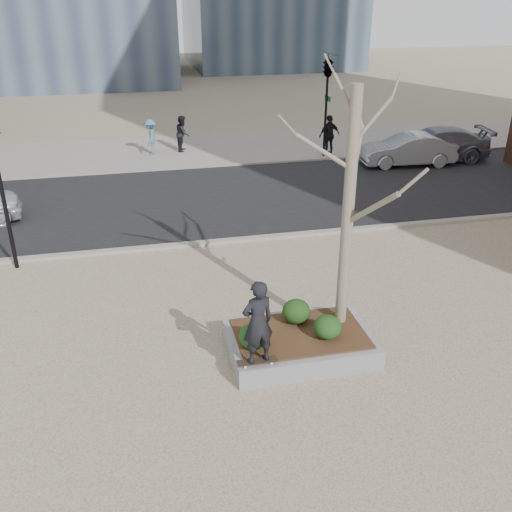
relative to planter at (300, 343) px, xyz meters
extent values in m
plane|color=tan|center=(-1.00, 0.00, -0.23)|extent=(120.00, 120.00, 0.00)
cube|color=black|center=(-1.00, 10.00, -0.21)|extent=(60.00, 8.00, 0.02)
cube|color=gray|center=(-1.00, 17.00, -0.21)|extent=(60.00, 6.00, 0.02)
cube|color=gray|center=(0.00, 0.00, 0.00)|extent=(3.00, 2.00, 0.45)
cube|color=#382314|center=(0.00, 0.00, 0.25)|extent=(2.70, 1.70, 0.04)
ellipsoid|color=black|center=(-1.05, -0.30, 0.53)|extent=(0.62, 0.62, 0.53)
ellipsoid|color=#183711|center=(0.04, 0.44, 0.53)|extent=(0.61, 0.61, 0.52)
ellipsoid|color=black|center=(0.50, -0.28, 0.51)|extent=(0.58, 0.58, 0.50)
imported|color=black|center=(-1.10, -0.81, 1.17)|extent=(0.71, 0.56, 1.74)
imported|color=#94969B|center=(8.53, 12.42, 0.46)|extent=(4.15, 1.78, 1.33)
imported|color=slate|center=(10.03, 12.91, 0.50)|extent=(5.09, 2.63, 1.41)
imported|color=black|center=(-0.66, 16.90, 0.62)|extent=(0.82, 0.94, 1.64)
imported|color=slate|center=(-2.17, 16.62, 0.60)|extent=(0.74, 1.11, 1.60)
imported|color=black|center=(5.77, 14.72, 0.70)|extent=(1.13, 0.67, 1.81)
camera|label=1|loc=(-3.11, -9.66, 6.87)|focal=40.00mm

